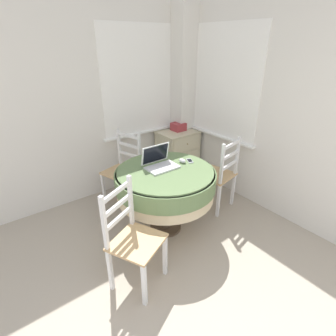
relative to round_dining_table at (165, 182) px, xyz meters
The scene contains 10 objects.
corner_room_shell 0.76m from the round_dining_table, 17.65° to the left, with size 4.60×5.00×2.55m.
round_dining_table is the anchor object (origin of this frame).
laptop 0.22m from the round_dining_table, 87.96° to the left, with size 0.35×0.27×0.23m.
computer_mouse 0.32m from the round_dining_table, ahead, with size 0.06×0.09×0.05m.
cell_phone 0.39m from the round_dining_table, ahead, with size 0.10×0.13×0.01m.
dining_chair_near_back_window 0.81m from the round_dining_table, 95.98° to the left, with size 0.49×0.51×0.96m.
dining_chair_near_right_window 0.82m from the round_dining_table, ahead, with size 0.48×0.46×0.96m.
dining_chair_camera_near 0.80m from the round_dining_table, 147.47° to the right, with size 0.54×0.53×0.96m.
corner_cabinet 1.38m from the round_dining_table, 45.13° to the left, with size 0.59×0.47×0.75m.
storage_box 1.42m from the round_dining_table, 45.06° to the left, with size 0.19×0.18×0.12m.
Camera 1 is at (-0.42, -0.07, 1.98)m, focal length 28.00 mm.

